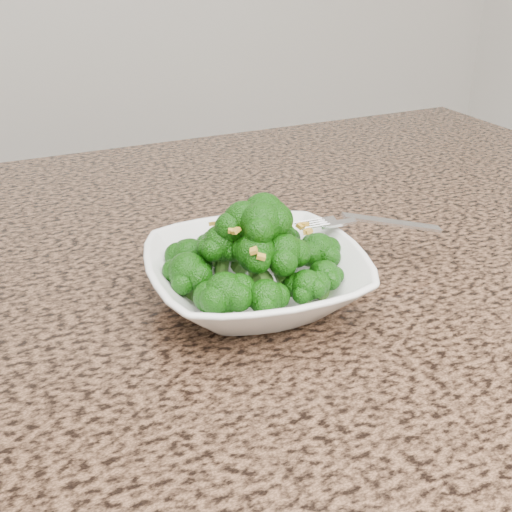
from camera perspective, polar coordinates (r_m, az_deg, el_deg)
name	(u,v)px	position (r m, az deg, el deg)	size (l,w,h in m)	color
granite_counter	(124,320)	(0.65, -11.68, -5.59)	(1.64, 1.04, 0.03)	brown
bowl	(256,278)	(0.63, 0.00, -1.96)	(0.21, 0.21, 0.05)	white
broccoli_pile	(256,221)	(0.60, 0.00, 3.09)	(0.19, 0.19, 0.07)	#124C08
garlic_topping	(256,184)	(0.59, 0.00, 6.42)	(0.11, 0.11, 0.01)	gold
fork	(348,222)	(0.68, 8.19, 3.04)	(0.19, 0.03, 0.01)	silver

